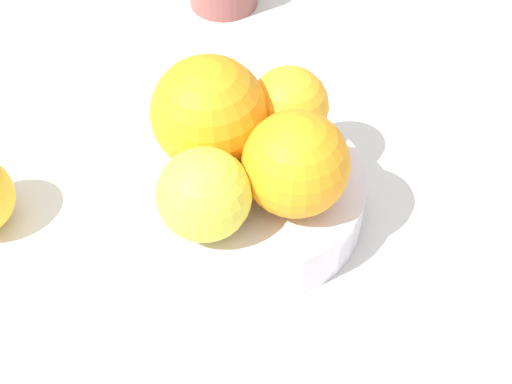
# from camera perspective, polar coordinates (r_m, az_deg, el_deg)

# --- Properties ---
(ground_plane) EXTENTS (1.10, 1.10, 0.02)m
(ground_plane) POSITION_cam_1_polar(r_m,az_deg,el_deg) (0.59, -0.00, -2.31)
(ground_plane) COLOR silver
(fruit_bowl) EXTENTS (0.17, 0.17, 0.04)m
(fruit_bowl) POSITION_cam_1_polar(r_m,az_deg,el_deg) (0.57, -0.00, -0.37)
(fruit_bowl) COLOR silver
(fruit_bowl) RESTS_ON ground_plane
(orange_in_bowl_0) EXTENTS (0.08, 0.08, 0.08)m
(orange_in_bowl_0) POSITION_cam_1_polar(r_m,az_deg,el_deg) (0.51, 3.16, 2.20)
(orange_in_bowl_0) COLOR orange
(orange_in_bowl_0) RESTS_ON fruit_bowl
(orange_in_bowl_1) EXTENTS (0.09, 0.09, 0.09)m
(orange_in_bowl_1) POSITION_cam_1_polar(r_m,az_deg,el_deg) (0.53, -3.74, 6.20)
(orange_in_bowl_1) COLOR orange
(orange_in_bowl_1) RESTS_ON fruit_bowl
(orange_in_bowl_2) EXTENTS (0.07, 0.07, 0.07)m
(orange_in_bowl_2) POSITION_cam_1_polar(r_m,az_deg,el_deg) (0.49, -4.11, -0.22)
(orange_in_bowl_2) COLOR yellow
(orange_in_bowl_2) RESTS_ON fruit_bowl
(orange_in_bowl_3) EXTENTS (0.06, 0.06, 0.06)m
(orange_in_bowl_3) POSITION_cam_1_polar(r_m,az_deg,el_deg) (0.56, 2.60, 6.78)
(orange_in_bowl_3) COLOR #F9A823
(orange_in_bowl_3) RESTS_ON fruit_bowl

